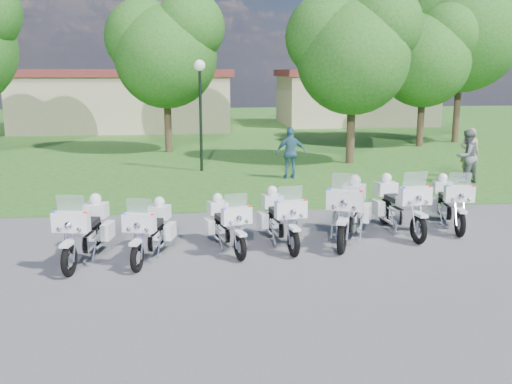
{
  "coord_description": "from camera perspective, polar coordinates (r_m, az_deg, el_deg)",
  "views": [
    {
      "loc": [
        -1.79,
        -12.87,
        3.95
      ],
      "look_at": [
        -0.09,
        1.2,
        0.95
      ],
      "focal_mm": 40.0,
      "sensor_mm": 36.0,
      "label": 1
    }
  ],
  "objects": [
    {
      "name": "lamp_post",
      "position": [
        22.91,
        -5.61,
        10.29
      ],
      "size": [
        0.44,
        0.44,
        4.41
      ],
      "color": "black",
      "rests_on": "ground"
    },
    {
      "name": "motorcycle_4",
      "position": [
        13.67,
        9.33,
        -1.8
      ],
      "size": [
        1.52,
        2.46,
        1.77
      ],
      "rotation": [
        0.0,
        0.0,
        2.73
      ],
      "color": "black",
      "rests_on": "ground"
    },
    {
      "name": "motorcycle_6",
      "position": [
        15.54,
        18.77,
        -0.95
      ],
      "size": [
        0.99,
        2.31,
        1.56
      ],
      "rotation": [
        0.0,
        0.0,
        2.98
      ],
      "color": "black",
      "rests_on": "ground"
    },
    {
      "name": "motorcycle_5",
      "position": [
        14.65,
        14.1,
        -1.25
      ],
      "size": [
        0.96,
        2.48,
        1.67
      ],
      "rotation": [
        0.0,
        0.0,
        3.24
      ],
      "color": "black",
      "rests_on": "ground"
    },
    {
      "name": "motorcycle_3",
      "position": [
        13.21,
        2.49,
        -2.58
      ],
      "size": [
        0.94,
        2.27,
        1.53
      ],
      "rotation": [
        0.0,
        0.0,
        3.28
      ],
      "color": "black",
      "rests_on": "ground"
    },
    {
      "name": "bystander_c",
      "position": [
        21.39,
        3.49,
        3.9
      ],
      "size": [
        1.15,
        0.53,
        1.93
      ],
      "primitive_type": "imported",
      "rotation": [
        0.0,
        0.0,
        3.19
      ],
      "color": "#366783",
      "rests_on": "ground"
    },
    {
      "name": "motorcycle_2",
      "position": [
        12.88,
        -2.95,
        -3.17
      ],
      "size": [
        1.03,
        2.07,
        1.42
      ],
      "rotation": [
        0.0,
        0.0,
        3.4
      ],
      "color": "black",
      "rests_on": "ground"
    },
    {
      "name": "tree_1",
      "position": [
        28.74,
        -9.13,
        14.13
      ],
      "size": [
        5.8,
        4.95,
        7.73
      ],
      "color": "#38281C",
      "rests_on": "ground"
    },
    {
      "name": "grass_lawn",
      "position": [
        40.11,
        -4.34,
        6.27
      ],
      "size": [
        100.0,
        48.0,
        0.01
      ],
      "primitive_type": "cube",
      "color": "#215F1E",
      "rests_on": "ground"
    },
    {
      "name": "ground",
      "position": [
        13.58,
        0.97,
        -4.96
      ],
      "size": [
        100.0,
        100.0,
        0.0
      ],
      "primitive_type": "plane",
      "color": "#4F4F54",
      "rests_on": "ground"
    },
    {
      "name": "bystander_a",
      "position": [
        22.95,
        20.58,
        3.66
      ],
      "size": [
        0.81,
        0.69,
        1.89
      ],
      "primitive_type": "imported",
      "rotation": [
        0.0,
        0.0,
        2.74
      ],
      "color": "tan",
      "rests_on": "ground"
    },
    {
      "name": "tree_4",
      "position": [
        34.43,
        19.88,
        15.69
      ],
      "size": [
        7.49,
        6.39,
        9.98
      ],
      "color": "#38281C",
      "rests_on": "ground"
    },
    {
      "name": "tree_2",
      "position": [
        25.24,
        9.6,
        14.11
      ],
      "size": [
        5.64,
        4.81,
        7.52
      ],
      "color": "#38281C",
      "rests_on": "ground"
    },
    {
      "name": "motorcycle_1",
      "position": [
        12.46,
        -10.49,
        -3.78
      ],
      "size": [
        1.06,
        2.15,
        1.47
      ],
      "rotation": [
        0.0,
        0.0,
        2.89
      ],
      "color": "black",
      "rests_on": "ground"
    },
    {
      "name": "building_west",
      "position": [
        41.13,
        -12.94,
        9.03
      ],
      "size": [
        14.56,
        8.32,
        4.1
      ],
      "color": "tan",
      "rests_on": "ground"
    },
    {
      "name": "tree_3",
      "position": [
        31.86,
        16.42,
        13.23
      ],
      "size": [
        5.58,
        4.76,
        7.44
      ],
      "color": "#38281C",
      "rests_on": "ground"
    },
    {
      "name": "bystander_b",
      "position": [
        21.77,
        20.31,
        3.33
      ],
      "size": [
        1.14,
        1.03,
        1.93
      ],
      "primitive_type": "imported",
      "rotation": [
        0.0,
        0.0,
        -2.76
      ],
      "color": "slate",
      "rests_on": "ground"
    },
    {
      "name": "building_east",
      "position": [
        44.78,
        9.83,
        9.37
      ],
      "size": [
        11.44,
        7.28,
        4.1
      ],
      "color": "tan",
      "rests_on": "ground"
    },
    {
      "name": "motorcycle_0",
      "position": [
        12.61,
        -16.69,
        -3.67
      ],
      "size": [
        1.03,
        2.35,
        1.59
      ],
      "rotation": [
        0.0,
        0.0,
        2.97
      ],
      "color": "black",
      "rests_on": "ground"
    }
  ]
}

